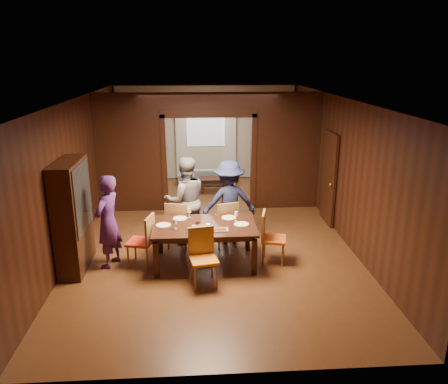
{
  "coord_description": "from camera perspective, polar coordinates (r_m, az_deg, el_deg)",
  "views": [
    {
      "loc": [
        -0.33,
        -8.91,
        3.71
      ],
      "look_at": [
        0.24,
        -0.4,
        1.05
      ],
      "focal_mm": 35.0,
      "sensor_mm": 36.0,
      "label": 1
    }
  ],
  "objects": [
    {
      "name": "condiment_jar",
      "position": [
        7.96,
        -3.46,
        -4.05
      ],
      "size": [
        0.08,
        0.08,
        0.11
      ],
      "primitive_type": null,
      "color": "#462310",
      "rests_on": "dining_table"
    },
    {
      "name": "plate_right",
      "position": [
        8.03,
        2.28,
        -4.21
      ],
      "size": [
        0.27,
        0.27,
        0.01
      ],
      "primitive_type": "cylinder",
      "color": "white",
      "rests_on": "dining_table"
    },
    {
      "name": "ceiling",
      "position": [
        8.96,
        -1.72,
        12.12
      ],
      "size": [
        5.5,
        9.0,
        0.02
      ],
      "primitive_type": "cube",
      "color": "silver",
      "rests_on": "room_walls"
    },
    {
      "name": "chair_right",
      "position": [
        8.22,
        6.52,
        -5.91
      ],
      "size": [
        0.53,
        0.53,
        0.97
      ],
      "primitive_type": null,
      "rotation": [
        0.0,
        0.0,
        1.35
      ],
      "color": "orange",
      "rests_on": "floor"
    },
    {
      "name": "sofa",
      "position": [
        13.23,
        -2.26,
        2.14
      ],
      "size": [
        1.74,
        0.72,
        0.5
      ],
      "primitive_type": "imported",
      "rotation": [
        0.0,
        0.0,
        3.11
      ],
      "color": "#7C95A2",
      "rests_on": "floor"
    },
    {
      "name": "person_navy",
      "position": [
        8.9,
        0.67,
        -1.34
      ],
      "size": [
        1.2,
        0.79,
        1.73
      ],
      "primitive_type": "imported",
      "rotation": [
        0.0,
        0.0,
        3.28
      ],
      "color": "#1B2045",
      "rests_on": "floor"
    },
    {
      "name": "plate_far_l",
      "position": [
        8.34,
        -5.75,
        -3.44
      ],
      "size": [
        0.27,
        0.27,
        0.01
      ],
      "primitive_type": "cylinder",
      "color": "silver",
      "rests_on": "dining_table"
    },
    {
      "name": "platter_b",
      "position": [
        7.77,
        -0.53,
        -4.86
      ],
      "size": [
        0.3,
        0.2,
        0.04
      ],
      "primitive_type": "cube",
      "color": "gray",
      "rests_on": "dining_table"
    },
    {
      "name": "wineglass_left",
      "position": [
        7.84,
        -6.43,
        -4.19
      ],
      "size": [
        0.08,
        0.08,
        0.18
      ],
      "primitive_type": null,
      "color": "white",
      "rests_on": "dining_table"
    },
    {
      "name": "person_purple",
      "position": [
        8.15,
        -14.93,
        -3.77
      ],
      "size": [
        0.62,
        0.74,
        1.72
      ],
      "primitive_type": "imported",
      "rotation": [
        0.0,
        0.0,
        -1.96
      ],
      "color": "#45205E",
      "rests_on": "floor"
    },
    {
      "name": "chair_near",
      "position": [
        7.38,
        -2.67,
        -8.6
      ],
      "size": [
        0.51,
        0.51,
        0.97
      ],
      "primitive_type": null,
      "rotation": [
        0.0,
        0.0,
        0.18
      ],
      "color": "orange",
      "rests_on": "floor"
    },
    {
      "name": "chair_left",
      "position": [
        8.19,
        -10.89,
        -6.22
      ],
      "size": [
        0.53,
        0.53,
        0.97
      ],
      "primitive_type": null,
      "rotation": [
        0.0,
        0.0,
        -1.81
      ],
      "color": "red",
      "rests_on": "floor"
    },
    {
      "name": "floor",
      "position": [
        9.66,
        -1.57,
        -5.28
      ],
      "size": [
        9.0,
        9.0,
        0.0
      ],
      "primitive_type": "plane",
      "color": "#593119",
      "rests_on": "ground"
    },
    {
      "name": "wineglass_right",
      "position": [
        8.16,
        1.6,
        -3.2
      ],
      "size": [
        0.08,
        0.08,
        0.18
      ],
      "primitive_type": null,
      "color": "silver",
      "rests_on": "dining_table"
    },
    {
      "name": "coffee_table",
      "position": [
        12.48,
        -1.4,
        0.97
      ],
      "size": [
        0.8,
        0.5,
        0.4
      ],
      "primitive_type": "cube",
      "color": "black",
      "rests_on": "floor"
    },
    {
      "name": "wineglass_far",
      "position": [
        8.36,
        -4.58,
        -2.75
      ],
      "size": [
        0.08,
        0.08,
        0.18
      ],
      "primitive_type": null,
      "color": "white",
      "rests_on": "dining_table"
    },
    {
      "name": "dining_table",
      "position": [
        8.16,
        -2.52,
        -6.8
      ],
      "size": [
        1.88,
        1.17,
        0.76
      ],
      "primitive_type": "cube",
      "color": "black",
      "rests_on": "floor"
    },
    {
      "name": "plate_far_r",
      "position": [
        8.34,
        0.62,
        -3.36
      ],
      "size": [
        0.27,
        0.27,
        0.01
      ],
      "primitive_type": "cylinder",
      "color": "white",
      "rests_on": "dining_table"
    },
    {
      "name": "hutch",
      "position": [
        8.2,
        -19.18,
        -3.0
      ],
      "size": [
        0.4,
        1.2,
        2.0
      ],
      "primitive_type": "cube",
      "color": "black",
      "rests_on": "floor"
    },
    {
      "name": "serving_bowl",
      "position": [
        8.06,
        -2.26,
        -3.86
      ],
      "size": [
        0.34,
        0.34,
        0.08
      ],
      "primitive_type": "imported",
      "color": "black",
      "rests_on": "dining_table"
    },
    {
      "name": "chair_far_r",
      "position": [
        8.85,
        0.06,
        -4.07
      ],
      "size": [
        0.54,
        0.54,
        0.97
      ],
      "primitive_type": null,
      "rotation": [
        0.0,
        0.0,
        3.42
      ],
      "color": "red",
      "rests_on": "floor"
    },
    {
      "name": "curtain_left",
      "position": [
        13.55,
        -5.56,
        6.77
      ],
      "size": [
        0.35,
        0.06,
        2.4
      ],
      "primitive_type": "cube",
      "color": "white",
      "rests_on": "back_wall"
    },
    {
      "name": "curtain_right",
      "position": [
        13.58,
        0.82,
        6.88
      ],
      "size": [
        0.35,
        0.06,
        2.4
      ],
      "primitive_type": "cube",
      "color": "white",
      "rests_on": "back_wall"
    },
    {
      "name": "room_walls",
      "position": [
        11.03,
        -2.03,
        5.77
      ],
      "size": [
        5.52,
        9.01,
        2.9
      ],
      "color": "black",
      "rests_on": "floor"
    },
    {
      "name": "window_far",
      "position": [
        13.51,
        -2.4,
        8.74
      ],
      "size": [
        1.2,
        0.03,
        1.3
      ],
      "primitive_type": "cube",
      "color": "silver",
      "rests_on": "back_wall"
    },
    {
      "name": "tumbler",
      "position": [
        7.69,
        -2.06,
        -4.69
      ],
      "size": [
        0.07,
        0.07,
        0.14
      ],
      "primitive_type": "cylinder",
      "color": "silver",
      "rests_on": "dining_table"
    },
    {
      "name": "plate_left",
      "position": [
        8.06,
        -7.91,
        -4.29
      ],
      "size": [
        0.27,
        0.27,
        0.01
      ],
      "primitive_type": "cylinder",
      "color": "white",
      "rests_on": "dining_table"
    },
    {
      "name": "chair_far_l",
      "position": [
        8.87,
        -5.92,
        -4.11
      ],
      "size": [
        0.53,
        0.53,
        0.97
      ],
      "primitive_type": null,
      "rotation": [
        0.0,
        0.0,
        2.92
      ],
      "color": "orange",
      "rests_on": "floor"
    },
    {
      "name": "plate_near",
      "position": [
        7.7,
        -2.55,
        -5.17
      ],
      "size": [
        0.27,
        0.27,
        0.01
      ],
      "primitive_type": "cylinder",
      "color": "silver",
      "rests_on": "dining_table"
    },
    {
      "name": "person_grey",
      "position": [
        8.92,
        -5.02,
        -1.11
      ],
      "size": [
        1.0,
        0.85,
        1.81
      ],
      "primitive_type": "imported",
      "rotation": [
        0.0,
        0.0,
        3.35
      ],
      "color": "slate",
      "rests_on": "floor"
    },
    {
      "name": "platter_a",
      "position": [
        7.9,
        -3.09,
        -4.51
      ],
      "size": [
        0.3,
        0.2,
        0.04
      ],
      "primitive_type": "cube",
      "color": "gray",
      "rests_on": "dining_table"
    },
    {
      "name": "door_right",
      "position": [
        10.24,
        13.54,
        1.77
      ],
      "size": [
        0.06,
        0.9,
        2.1
      ],
      "primitive_type": "cube",
      "color": "black",
      "rests_on": "floor"
    }
  ]
}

